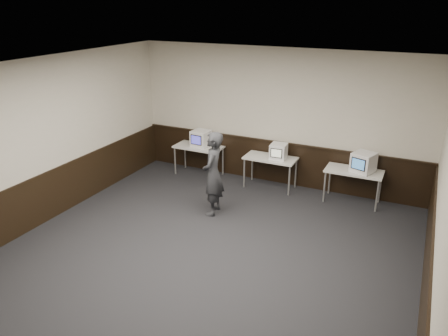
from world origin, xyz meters
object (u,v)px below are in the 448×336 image
object	(u,v)px
desk_left	(199,149)
desk_right	(354,173)
person	(213,174)
desk_center	(270,160)
emac_right	(363,162)
emac_left	(201,138)
emac_center	(278,151)

from	to	relation	value
desk_left	desk_right	bearing A→B (deg)	0.00
desk_left	person	size ratio (longest dim) A/B	0.68
desk_center	emac_right	world-z (taller)	emac_right
emac_left	emac_center	distance (m)	2.03
emac_center	emac_right	bearing A→B (deg)	-3.43
desk_center	desk_right	xyz separation A→B (m)	(1.90, 0.00, 0.00)
desk_left	emac_center	bearing A→B (deg)	-0.35
desk_left	emac_left	world-z (taller)	emac_left
emac_left	desk_right	bearing A→B (deg)	4.02
emac_left	emac_right	bearing A→B (deg)	3.96
emac_center	emac_right	distance (m)	1.88
emac_right	person	world-z (taller)	person
desk_left	emac_left	bearing A→B (deg)	14.19
desk_left	desk_right	world-z (taller)	same
emac_left	emac_center	world-z (taller)	emac_left
desk_center	emac_left	size ratio (longest dim) A/B	2.57
desk_center	desk_left	bearing A→B (deg)	180.00
desk_right	person	world-z (taller)	person
desk_center	person	bearing A→B (deg)	-109.03
emac_left	emac_center	size ratio (longest dim) A/B	1.15
desk_right	desk_center	bearing A→B (deg)	180.00
desk_left	emac_center	xyz separation A→B (m)	(2.09, -0.01, 0.25)
person	emac_center	bearing A→B (deg)	145.07
emac_left	emac_right	distance (m)	3.91
person	desk_center	bearing A→B (deg)	150.52
desk_right	person	distance (m)	3.07
emac_right	desk_center	bearing A→B (deg)	-161.24
emac_left	person	size ratio (longest dim) A/B	0.27
desk_right	person	xyz separation A→B (m)	(-2.51, -1.76, 0.20)
emac_right	person	distance (m)	3.20
desk_center	emac_left	world-z (taller)	emac_left
desk_right	emac_right	xyz separation A→B (m)	(0.17, -0.01, 0.28)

